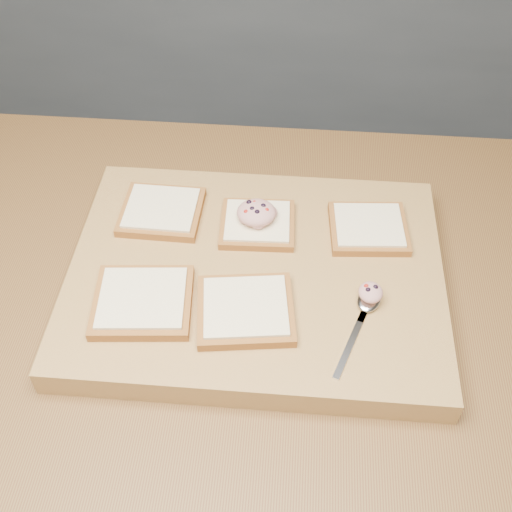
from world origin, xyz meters
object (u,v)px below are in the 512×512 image
(bread_far_center, at_px, (257,224))
(spoon, at_px, (367,306))
(tuna_salad_dollop, at_px, (256,212))
(cutting_board, at_px, (256,277))

(bread_far_center, xyz_separation_m, spoon, (0.16, -0.14, -0.00))
(bread_far_center, relative_size, spoon, 0.73)
(bread_far_center, height_order, tuna_salad_dollop, tuna_salad_dollop)
(cutting_board, height_order, bread_far_center, bread_far_center)
(bread_far_center, bearing_deg, tuna_salad_dollop, 138.30)
(cutting_board, bearing_deg, bread_far_center, 93.20)
(bread_far_center, bearing_deg, cutting_board, -86.80)
(spoon, bearing_deg, tuna_salad_dollop, 138.52)
(cutting_board, relative_size, spoon, 3.42)
(bread_far_center, bearing_deg, spoon, -41.48)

